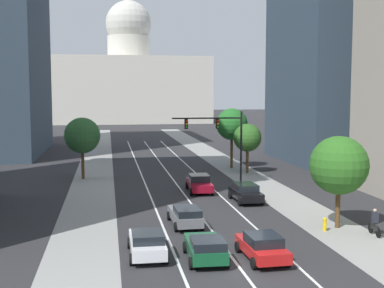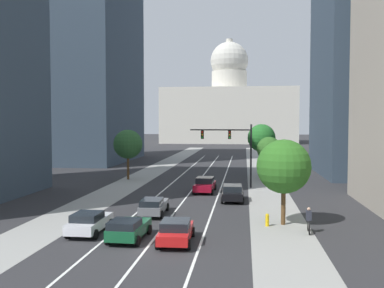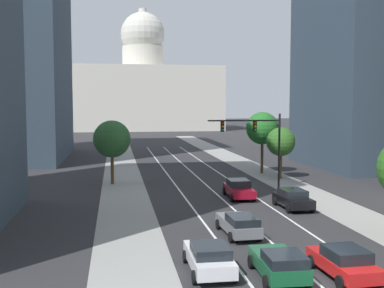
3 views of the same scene
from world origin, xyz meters
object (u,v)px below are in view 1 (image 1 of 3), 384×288
Objects in this scene: car_crimson at (199,183)px; car_black at (246,192)px; fire_hydrant at (325,224)px; street_tree_mid_right at (247,138)px; car_red at (262,246)px; traffic_signal_mast at (221,133)px; capitol_building at (129,82)px; car_gray at (185,215)px; car_white at (147,243)px; street_tree_near_left at (82,136)px; cyclist at (375,222)px; street_tree_near_right at (339,165)px; street_tree_far_right at (232,124)px; car_green at (206,247)px.

car_black is at bearing -146.06° from car_crimson.
street_tree_mid_right is at bearing 86.59° from fire_hydrant.
traffic_signal_mast is (2.77, 23.15, 4.26)m from car_red.
capitol_building is 104.00m from street_tree_mid_right.
car_red is at bearing 166.96° from car_black.
car_gray is 17.04m from traffic_signal_mast.
car_white is 27.48m from street_tree_near_left.
traffic_signal_mast is 1.29× the size of street_tree_mid_right.
car_black is 2.53× the size of cyclist.
street_tree_near_right is at bearing -157.92° from car_black.
street_tree_mid_right is 0.90× the size of street_tree_near_right.
car_crimson reaches higher than car_gray.
street_tree_near_right is (6.92, -13.82, 3.40)m from car_crimson.
car_black is 0.78× the size of street_tree_mid_right.
cyclist is 26.19m from street_tree_mid_right.
traffic_signal_mast is at bearing -125.21° from street_tree_mid_right.
street_tree_far_right reaches higher than car_crimson.
traffic_signal_mast reaches higher than street_tree_near_left.
capitol_building is 130.16m from cyclist.
car_gray is 9.19m from fire_hydrant.
car_gray is 0.84× the size of street_tree_mid_right.
car_black is 0.71× the size of street_tree_near_right.
traffic_signal_mast reaches higher than fire_hydrant.
traffic_signal_mast is at bearing -8.99° from car_red.
car_black is at bearing 28.81° from cyclist.
street_tree_mid_right reaches higher than car_green.
car_green is at bearing -105.85° from street_tree_far_right.
traffic_signal_mast is 4.15× the size of cyclist.
street_tree_far_right is (17.15, 5.12, 0.68)m from street_tree_near_left.
street_tree_near_right is at bearing -90.69° from street_tree_mid_right.
car_red is 30.62m from street_tree_near_left.
car_crimson is at bearing 30.76° from car_black.
street_tree_mid_right is (-1.19, 25.98, 3.11)m from cyclist.
fire_hydrant is at bearing -165.57° from car_black.
traffic_signal_mast is 17.99m from street_tree_near_right.
cyclist is at bearing -72.37° from car_green.
capitol_building is 99.76m from street_tree_far_right.
street_tree_mid_right is at bearing 5.82° from cyclist.
street_tree_near_right is at bearing -52.89° from car_red.
car_black is (4.55, -118.12, -11.23)m from capitol_building.
car_black is at bearing -34.69° from car_white.
car_gray is 0.65× the size of traffic_signal_mast.
fire_hydrant is 0.53× the size of cyclist.
cyclist is (11.42, -4.25, 0.11)m from car_gray.
capitol_building is at bearing 94.83° from street_tree_mid_right.
street_tree_near_right is (17.66, -22.77, -0.34)m from street_tree_near_left.
car_gray is at bearing 1.89° from car_green.
car_red is (1.52, -132.75, -11.27)m from capitol_building.
car_green is at bearing 155.75° from car_black.
car_black is at bearing 105.77° from fire_hydrant.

